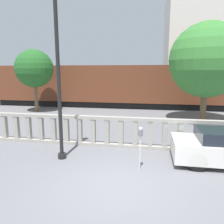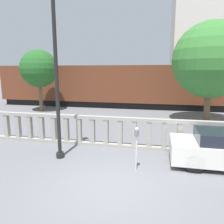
{
  "view_description": "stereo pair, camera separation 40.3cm",
  "coord_description": "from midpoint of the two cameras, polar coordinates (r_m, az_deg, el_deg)",
  "views": [
    {
      "loc": [
        0.87,
        -5.82,
        3.29
      ],
      "look_at": [
        -0.87,
        4.17,
        1.36
      ],
      "focal_mm": 35.0,
      "sensor_mm": 36.0,
      "label": 1
    },
    {
      "loc": [
        1.27,
        -5.74,
        3.29
      ],
      "look_at": [
        -0.87,
        4.17,
        1.36
      ],
      "focal_mm": 35.0,
      "sensor_mm": 36.0,
      "label": 2
    }
  ],
  "objects": [
    {
      "name": "lamppost",
      "position": [
        8.13,
        -15.44,
        13.17
      ],
      "size": [
        0.34,
        0.34,
        6.73
      ],
      "color": "black",
      "rests_on": "ground"
    },
    {
      "name": "tree_left",
      "position": [
        18.61,
        -20.25,
        10.56
      ],
      "size": [
        2.97,
        2.97,
        4.93
      ],
      "color": "brown",
      "rests_on": "ground"
    },
    {
      "name": "balustrade",
      "position": [
        9.39,
        2.98,
        -5.43
      ],
      "size": [
        12.89,
        0.24,
        1.35
      ],
      "color": "#9E998E",
      "rests_on": "ground"
    },
    {
      "name": "train_near",
      "position": [
        19.93,
        2.56,
        6.94
      ],
      "size": [
        23.87,
        2.73,
        4.33
      ],
      "color": "black",
      "rests_on": "ground"
    },
    {
      "name": "building_block",
      "position": [
        27.32,
        25.15,
        15.31
      ],
      "size": [
        10.82,
        9.81,
        11.83
      ],
      "color": "beige",
      "rests_on": "ground"
    },
    {
      "name": "parking_meter",
      "position": [
        7.24,
        5.85,
        -6.44
      ],
      "size": [
        0.15,
        0.15,
        1.48
      ],
      "color": "silver",
      "rests_on": "ground"
    },
    {
      "name": "tree_right",
      "position": [
        14.94,
        22.82,
        12.32
      ],
      "size": [
        4.62,
        4.62,
        6.22
      ],
      "color": "brown",
      "rests_on": "ground"
    },
    {
      "name": "ground_plane",
      "position": [
        6.74,
        -0.54,
        -18.47
      ],
      "size": [
        160.0,
        160.0,
        0.0
      ],
      "primitive_type": "plane",
      "color": "slate"
    }
  ]
}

